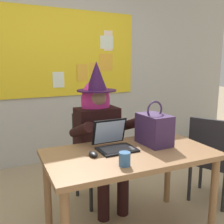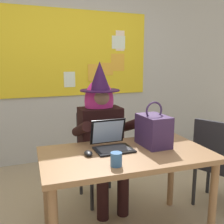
{
  "view_description": "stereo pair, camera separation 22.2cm",
  "coord_description": "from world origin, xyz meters",
  "px_view_note": "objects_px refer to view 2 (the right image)",
  "views": [
    {
      "loc": [
        -1.04,
        -1.64,
        1.42
      ],
      "look_at": [
        0.0,
        0.31,
        0.99
      ],
      "focal_mm": 41.19,
      "sensor_mm": 36.0,
      "label": 1
    },
    {
      "loc": [
        -0.84,
        -1.74,
        1.42
      ],
      "look_at": [
        0.0,
        0.31,
        0.99
      ],
      "focal_mm": 41.19,
      "sensor_mm": 36.0,
      "label": 2
    }
  ],
  "objects_px": {
    "person_costumed": "(102,127)",
    "chair_at_desk": "(98,150)",
    "laptop": "(111,142)",
    "handbag": "(153,130)",
    "computer_mouse": "(88,153)",
    "desk_main": "(126,164)",
    "coffee_mug": "(116,159)",
    "chair_extra_corner": "(217,160)"
  },
  "relations": [
    {
      "from": "computer_mouse",
      "to": "coffee_mug",
      "type": "relative_size",
      "value": 1.09
    },
    {
      "from": "computer_mouse",
      "to": "chair_at_desk",
      "type": "bearing_deg",
      "value": 69.65
    },
    {
      "from": "person_costumed",
      "to": "handbag",
      "type": "xyz_separation_m",
      "value": [
        0.26,
        -0.54,
        0.07
      ]
    },
    {
      "from": "handbag",
      "to": "chair_extra_corner",
      "type": "height_order",
      "value": "handbag"
    },
    {
      "from": "handbag",
      "to": "chair_at_desk",
      "type": "bearing_deg",
      "value": 111.91
    },
    {
      "from": "desk_main",
      "to": "laptop",
      "type": "relative_size",
      "value": 4.49
    },
    {
      "from": "desk_main",
      "to": "handbag",
      "type": "distance_m",
      "value": 0.37
    },
    {
      "from": "chair_at_desk",
      "to": "computer_mouse",
      "type": "bearing_deg",
      "value": -27.45
    },
    {
      "from": "chair_at_desk",
      "to": "laptop",
      "type": "bearing_deg",
      "value": -11.23
    },
    {
      "from": "laptop",
      "to": "coffee_mug",
      "type": "relative_size",
      "value": 3.22
    },
    {
      "from": "person_costumed",
      "to": "laptop",
      "type": "relative_size",
      "value": 4.68
    },
    {
      "from": "laptop",
      "to": "coffee_mug",
      "type": "height_order",
      "value": "laptop"
    },
    {
      "from": "chair_extra_corner",
      "to": "desk_main",
      "type": "bearing_deg",
      "value": 158.7
    },
    {
      "from": "computer_mouse",
      "to": "chair_extra_corner",
      "type": "distance_m",
      "value": 1.31
    },
    {
      "from": "desk_main",
      "to": "computer_mouse",
      "type": "bearing_deg",
      "value": 171.15
    },
    {
      "from": "computer_mouse",
      "to": "handbag",
      "type": "xyz_separation_m",
      "value": [
        0.58,
        0.02,
        0.12
      ]
    },
    {
      "from": "computer_mouse",
      "to": "handbag",
      "type": "bearing_deg",
      "value": 6.64
    },
    {
      "from": "person_costumed",
      "to": "desk_main",
      "type": "bearing_deg",
      "value": 0.54
    },
    {
      "from": "chair_at_desk",
      "to": "coffee_mug",
      "type": "bearing_deg",
      "value": -14.39
    },
    {
      "from": "chair_at_desk",
      "to": "laptop",
      "type": "distance_m",
      "value": 0.66
    },
    {
      "from": "person_costumed",
      "to": "chair_at_desk",
      "type": "bearing_deg",
      "value": -177.17
    },
    {
      "from": "handbag",
      "to": "coffee_mug",
      "type": "height_order",
      "value": "handbag"
    },
    {
      "from": "coffee_mug",
      "to": "computer_mouse",
      "type": "bearing_deg",
      "value": 113.84
    },
    {
      "from": "person_costumed",
      "to": "handbag",
      "type": "bearing_deg",
      "value": 28.55
    },
    {
      "from": "desk_main",
      "to": "laptop",
      "type": "bearing_deg",
      "value": 119.47
    },
    {
      "from": "computer_mouse",
      "to": "handbag",
      "type": "relative_size",
      "value": 0.28
    },
    {
      "from": "chair_at_desk",
      "to": "chair_extra_corner",
      "type": "xyz_separation_m",
      "value": [
        0.98,
        -0.67,
        -0.01
      ]
    },
    {
      "from": "laptop",
      "to": "computer_mouse",
      "type": "relative_size",
      "value": 2.95
    },
    {
      "from": "desk_main",
      "to": "laptop",
      "type": "xyz_separation_m",
      "value": [
        -0.07,
        0.13,
        0.15
      ]
    },
    {
      "from": "desk_main",
      "to": "computer_mouse",
      "type": "relative_size",
      "value": 13.22
    },
    {
      "from": "laptop",
      "to": "handbag",
      "type": "height_order",
      "value": "handbag"
    },
    {
      "from": "person_costumed",
      "to": "computer_mouse",
      "type": "distance_m",
      "value": 0.64
    },
    {
      "from": "chair_at_desk",
      "to": "handbag",
      "type": "height_order",
      "value": "handbag"
    },
    {
      "from": "desk_main",
      "to": "handbag",
      "type": "height_order",
      "value": "handbag"
    },
    {
      "from": "desk_main",
      "to": "chair_at_desk",
      "type": "bearing_deg",
      "value": 88.58
    },
    {
      "from": "handbag",
      "to": "chair_extra_corner",
      "type": "relative_size",
      "value": 0.42
    },
    {
      "from": "desk_main",
      "to": "person_costumed",
      "type": "height_order",
      "value": "person_costumed"
    },
    {
      "from": "laptop",
      "to": "handbag",
      "type": "bearing_deg",
      "value": -8.21
    },
    {
      "from": "handbag",
      "to": "chair_extra_corner",
      "type": "xyz_separation_m",
      "value": [
        0.71,
        -0.02,
        -0.36
      ]
    },
    {
      "from": "laptop",
      "to": "handbag",
      "type": "xyz_separation_m",
      "value": [
        0.36,
        -0.06,
        0.08
      ]
    },
    {
      "from": "chair_extra_corner",
      "to": "laptop",
      "type": "bearing_deg",
      "value": 151.55
    },
    {
      "from": "laptop",
      "to": "coffee_mug",
      "type": "bearing_deg",
      "value": -105.42
    }
  ]
}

